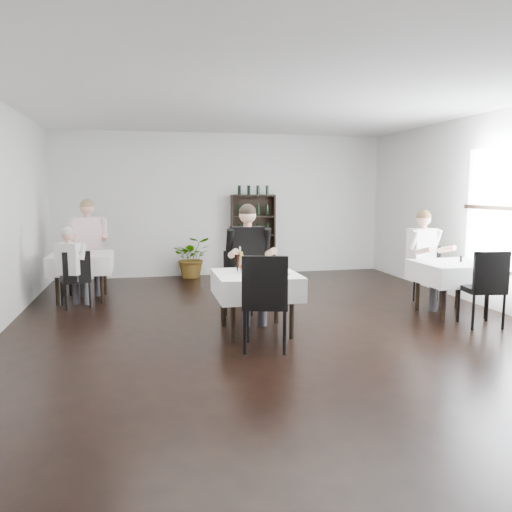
{
  "coord_description": "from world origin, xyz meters",
  "views": [
    {
      "loc": [
        -1.66,
        -6.08,
        1.81
      ],
      "look_at": [
        -0.26,
        0.2,
        0.96
      ],
      "focal_mm": 35.0,
      "sensor_mm": 36.0,
      "label": 1
    }
  ],
  "objects": [
    {
      "name": "main_table",
      "position": [
        -0.3,
        0.0,
        0.62
      ],
      "size": [
        1.03,
        1.03,
        0.77
      ],
      "color": "black",
      "rests_on": "ground"
    },
    {
      "name": "potted_tree",
      "position": [
        -0.72,
        4.2,
        0.43
      ],
      "size": [
        0.78,
        0.68,
        0.86
      ],
      "primitive_type": "imported",
      "rotation": [
        0.0,
        0.0,
        -0.01
      ],
      "color": "#23541C",
      "rests_on": "ground"
    },
    {
      "name": "napkin_cutlery",
      "position": [
        -0.02,
        -0.18,
        0.78
      ],
      "size": [
        0.22,
        0.2,
        0.02
      ],
      "color": "black",
      "rests_on": "main_table"
    },
    {
      "name": "coke_bottle",
      "position": [
        -0.46,
        0.07,
        0.86
      ],
      "size": [
        0.06,
        0.06,
        0.23
      ],
      "color": "silver",
      "rests_on": "main_table"
    },
    {
      "name": "right_chair_far",
      "position": [
        2.76,
        1.03,
        0.53
      ],
      "size": [
        0.54,
        0.55,
        0.92
      ],
      "color": "black",
      "rests_on": "ground"
    },
    {
      "name": "left_chair_near",
      "position": [
        -2.72,
        1.9,
        0.51
      ],
      "size": [
        0.51,
        0.52,
        0.89
      ],
      "color": "black",
      "rests_on": "ground"
    },
    {
      "name": "main_chair_far",
      "position": [
        -0.39,
        0.79,
        0.54
      ],
      "size": [
        0.54,
        0.55,
        0.95
      ],
      "color": "black",
      "rests_on": "ground"
    },
    {
      "name": "pepper_mill",
      "position": [
        2.84,
        0.31,
        0.82
      ],
      "size": [
        0.04,
        0.04,
        0.09
      ],
      "primitive_type": "cylinder",
      "rotation": [
        0.0,
        0.0,
        0.17
      ],
      "color": "black",
      "rests_on": "right_table"
    },
    {
      "name": "pilsner_lager",
      "position": [
        -0.49,
        0.08,
        0.91
      ],
      "size": [
        0.08,
        0.08,
        0.34
      ],
      "color": "#B4932E",
      "rests_on": "main_table"
    },
    {
      "name": "left_chair_far",
      "position": [
        -2.76,
        3.2,
        0.62
      ],
      "size": [
        0.53,
        0.54,
        1.08
      ],
      "color": "black",
      "rests_on": "ground"
    },
    {
      "name": "diner_main",
      "position": [
        -0.27,
        0.59,
        0.94
      ],
      "size": [
        0.62,
        0.61,
        1.63
      ],
      "color": "#3A3A41",
      "rests_on": "ground"
    },
    {
      "name": "pilsner_dark",
      "position": [
        -0.54,
        0.01,
        0.9
      ],
      "size": [
        0.07,
        0.07,
        0.31
      ],
      "color": "black",
      "rests_on": "main_table"
    },
    {
      "name": "room_shell",
      "position": [
        0.0,
        0.0,
        1.5
      ],
      "size": [
        9.0,
        9.0,
        9.0
      ],
      "color": "black",
      "rests_on": "ground"
    },
    {
      "name": "plate_near",
      "position": [
        -0.25,
        -0.25,
        0.79
      ],
      "size": [
        0.24,
        0.24,
        0.07
      ],
      "color": "white",
      "rests_on": "main_table"
    },
    {
      "name": "right_chair_near",
      "position": [
        2.7,
        -0.43,
        0.59
      ],
      "size": [
        0.54,
        0.54,
        1.03
      ],
      "color": "black",
      "rests_on": "ground"
    },
    {
      "name": "left_table",
      "position": [
        -2.7,
        2.5,
        0.62
      ],
      "size": [
        0.98,
        0.98,
        0.77
      ],
      "color": "black",
      "rests_on": "ground"
    },
    {
      "name": "diner_right_far",
      "position": [
        2.59,
        0.84,
        0.88
      ],
      "size": [
        0.63,
        0.66,
        1.51
      ],
      "color": "#3A3A41",
      "rests_on": "ground"
    },
    {
      "name": "right_table",
      "position": [
        2.7,
        0.3,
        0.62
      ],
      "size": [
        0.98,
        0.98,
        0.77
      ],
      "color": "black",
      "rests_on": "ground"
    },
    {
      "name": "main_chair_near",
      "position": [
        -0.37,
        -0.76,
        0.63
      ],
      "size": [
        0.62,
        0.63,
        1.11
      ],
      "color": "black",
      "rests_on": "ground"
    },
    {
      "name": "diner_left_near",
      "position": [
        -2.77,
        1.91,
        0.73
      ],
      "size": [
        0.56,
        0.59,
        1.27
      ],
      "color": "#3A3A41",
      "rests_on": "ground"
    },
    {
      "name": "diner_left_far",
      "position": [
        -2.63,
        3.09,
        0.96
      ],
      "size": [
        0.66,
        0.68,
        1.66
      ],
      "color": "#3A3A41",
      "rests_on": "ground"
    },
    {
      "name": "wine_shelf",
      "position": [
        0.6,
        4.31,
        0.85
      ],
      "size": [
        0.9,
        0.28,
        1.75
      ],
      "color": "black",
      "rests_on": "ground"
    },
    {
      "name": "plate_far",
      "position": [
        -0.28,
        0.19,
        0.79
      ],
      "size": [
        0.34,
        0.34,
        0.08
      ],
      "color": "white",
      "rests_on": "main_table"
    }
  ]
}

